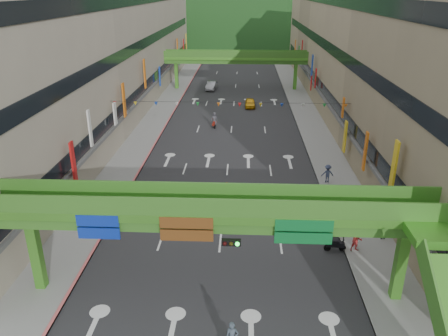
# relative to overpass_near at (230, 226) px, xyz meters

# --- Properties ---
(road_slab) EXTENTS (18.00, 140.00, 0.02)m
(road_slab) POSITION_rel_overpass_near_xyz_m (-0.93, 44.62, -5.20)
(road_slab) COLOR #28282B
(road_slab) RESTS_ON ground
(sidewalk_left) EXTENTS (4.00, 140.00, 0.15)m
(sidewalk_left) POSITION_rel_overpass_near_xyz_m (-11.93, 44.62, -5.13)
(sidewalk_left) COLOR gray
(sidewalk_left) RESTS_ON ground
(sidewalk_right) EXTENTS (4.00, 140.00, 0.15)m
(sidewalk_right) POSITION_rel_overpass_near_xyz_m (10.07, 44.62, -5.13)
(sidewalk_right) COLOR gray
(sidewalk_right) RESTS_ON ground
(curb_left) EXTENTS (0.20, 140.00, 0.18)m
(curb_left) POSITION_rel_overpass_near_xyz_m (-10.03, 44.62, -5.12)
(curb_left) COLOR #CC5959
(curb_left) RESTS_ON ground
(curb_right) EXTENTS (0.20, 140.00, 0.18)m
(curb_right) POSITION_rel_overpass_near_xyz_m (8.17, 44.62, -5.12)
(curb_right) COLOR gray
(curb_right) RESTS_ON ground
(building_row_left) EXTENTS (12.80, 95.00, 19.00)m
(building_row_left) POSITION_rel_overpass_near_xyz_m (-19.86, 44.62, 4.25)
(building_row_left) COLOR #9E937F
(building_row_left) RESTS_ON ground
(building_row_right) EXTENTS (12.80, 95.00, 19.00)m
(building_row_right) POSITION_rel_overpass_near_xyz_m (18.00, 44.62, 4.25)
(building_row_right) COLOR gray
(building_row_right) RESTS_ON ground
(overpass_near) EXTENTS (28.00, 12.27, 7.10)m
(overpass_near) POSITION_rel_overpass_near_xyz_m (0.00, 0.00, 0.00)
(overpass_near) COLOR #4C9E2D
(overpass_near) RESTS_ON ground
(overpass_far) EXTENTS (28.00, 2.20, 7.10)m
(overpass_far) POSITION_rel_overpass_near_xyz_m (-0.93, 59.62, 0.20)
(overpass_far) COLOR #4C9E2D
(overpass_far) RESTS_ON ground
(hill_left) EXTENTS (168.00, 140.00, 112.00)m
(hill_left) POSITION_rel_overpass_near_xyz_m (-15.93, 154.62, -5.21)
(hill_left) COLOR #1C4419
(hill_left) RESTS_ON ground
(hill_right) EXTENTS (208.00, 176.00, 128.00)m
(hill_right) POSITION_rel_overpass_near_xyz_m (24.07, 174.62, -5.21)
(hill_right) COLOR #1C4419
(hill_right) RESTS_ON ground
(bunting_string) EXTENTS (26.00, 0.36, 0.47)m
(bunting_string) POSITION_rel_overpass_near_xyz_m (-0.93, 24.62, 0.75)
(bunting_string) COLOR black
(bunting_string) RESTS_ON ground
(scooter_rider_mid) EXTENTS (0.99, 1.59, 2.18)m
(scooter_rider_mid) POSITION_rel_overpass_near_xyz_m (-0.65, 12.56, -4.07)
(scooter_rider_mid) COLOR black
(scooter_rider_mid) RESTS_ON ground
(scooter_rider_left) EXTENTS (1.02, 1.60, 2.03)m
(scooter_rider_left) POSITION_rel_overpass_near_xyz_m (-8.43, 10.41, -4.19)
(scooter_rider_left) COLOR #A0A1A8
(scooter_rider_left) RESTS_ON ground
(scooter_rider_far) EXTENTS (0.94, 1.59, 2.10)m
(scooter_rider_far) POSITION_rel_overpass_near_xyz_m (-3.29, 35.52, -4.14)
(scooter_rider_far) COLOR maroon
(scooter_rider_far) RESTS_ON ground
(parked_scooter_row) EXTENTS (1.60, 7.15, 1.08)m
(parked_scooter_row) POSITION_rel_overpass_near_xyz_m (7.41, 9.04, -4.68)
(parked_scooter_row) COLOR black
(parked_scooter_row) RESTS_ON ground
(car_silver) EXTENTS (2.04, 4.74, 1.52)m
(car_silver) POSITION_rel_overpass_near_xyz_m (-5.39, 59.12, -4.45)
(car_silver) COLOR #9E9DA5
(car_silver) RESTS_ON ground
(car_yellow) EXTENTS (1.66, 4.01, 1.36)m
(car_yellow) POSITION_rel_overpass_near_xyz_m (1.68, 46.56, -4.52)
(car_yellow) COLOR yellow
(car_yellow) RESTS_ON ground
(pedestrian_red) EXTENTS (0.89, 0.75, 1.62)m
(pedestrian_red) POSITION_rel_overpass_near_xyz_m (8.87, 5.59, -4.39)
(pedestrian_red) COLOR #A52828
(pedestrian_red) RESTS_ON ground
(pedestrian_dark) EXTENTS (0.95, 0.50, 1.54)m
(pedestrian_dark) POSITION_rel_overpass_near_xyz_m (11.27, 7.42, -4.43)
(pedestrian_dark) COLOR black
(pedestrian_dark) RESTS_ON ground
(pedestrian_blue) EXTENTS (0.85, 0.56, 1.80)m
(pedestrian_blue) POSITION_rel_overpass_near_xyz_m (8.87, 17.61, -4.31)
(pedestrian_blue) COLOR #313A54
(pedestrian_blue) RESTS_ON ground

